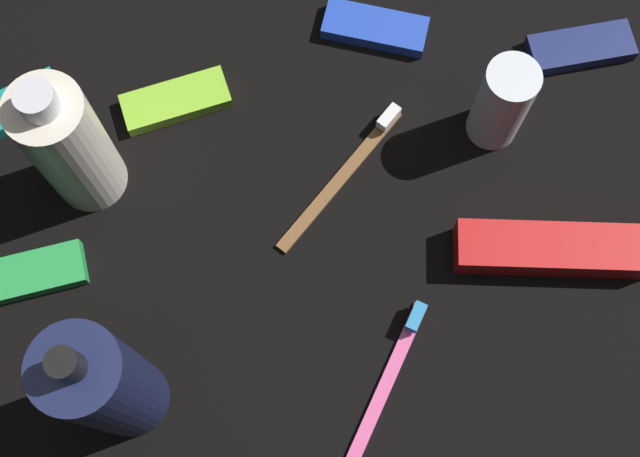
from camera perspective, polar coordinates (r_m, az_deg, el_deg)
ground_plane at (r=79.46cm, az=0.00°, el=-0.78°), size 84.00×64.00×1.20cm
lotion_bottle at (r=68.45cm, az=-14.33°, el=-10.23°), size 6.78×6.78×21.65cm
bodywash_bottle at (r=76.44cm, az=-16.64°, el=5.41°), size 6.68×6.68×17.90cm
deodorant_stick at (r=79.89cm, az=12.22°, el=8.29°), size 4.92×4.92×10.56cm
toothbrush_brown at (r=80.57cm, az=1.89°, el=4.05°), size 14.14×12.98×2.10cm
toothbrush_pink at (r=75.69cm, az=4.52°, el=-10.41°), size 11.17×15.52×2.10cm
toothpaste_box_red at (r=79.78cm, az=15.43°, el=-1.37°), size 18.12×7.70×3.20cm
snack_bar_teal at (r=88.19cm, az=-20.18°, el=7.59°), size 11.14×7.34×1.50cm
snack_bar_navy at (r=89.87cm, az=17.23°, el=11.61°), size 10.50×4.25×1.50cm
snack_bar_blue at (r=87.33cm, az=3.75°, el=13.40°), size 11.14×7.65×1.50cm
snack_bar_lime at (r=84.45cm, az=-9.73°, el=8.50°), size 10.90×5.60×1.50cm
snack_bar_green at (r=81.67cm, az=-19.16°, el=-2.98°), size 10.72×4.94×1.50cm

